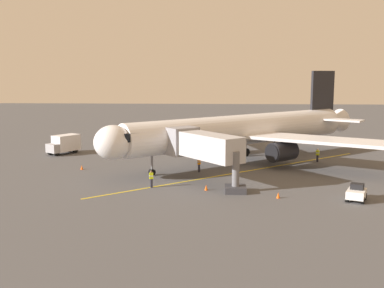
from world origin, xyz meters
name	(u,v)px	position (x,y,z in m)	size (l,w,h in m)	color
ground_plane	(243,161)	(0.00, 0.00, 0.00)	(220.00, 220.00, 0.00)	#4C4C4F
apron_lead_in_line	(245,171)	(0.15, 6.53, 0.01)	(0.24, 40.00, 0.01)	yellow
airplane	(244,130)	(-0.07, 0.35, 4.00)	(33.83, 32.11, 11.50)	white
jet_bridge	(200,146)	(5.21, 11.67, 3.76)	(8.86, 10.04, 5.40)	#B7B7BC
ground_crew_marshaller	(151,179)	(9.86, 14.61, 0.89)	(0.45, 0.34, 1.71)	#23232D
ground_crew_wing_walker	(199,164)	(5.43, 7.12, 0.89)	(0.40, 0.47, 1.71)	#23232D
ground_crew_loader	(318,155)	(-9.37, 0.24, 0.89)	(0.46, 0.46, 1.71)	#23232D
tug_near_nose	(356,193)	(-8.95, 18.38, 0.70)	(2.31, 2.71, 1.50)	white
tug_portside	(232,137)	(0.84, -17.02, 0.70)	(2.75, 2.48, 1.50)	#2D3899
box_truck_starboard_side	(64,144)	(24.74, -3.89, 1.39)	(4.17, 4.91, 2.62)	#9E9EA3
safety_cone_nose_left	(82,167)	(19.20, 6.53, 0.28)	(0.32, 0.32, 0.55)	#F2590F
safety_cone_nose_right	(206,187)	(4.42, 15.41, 0.28)	(0.32, 0.32, 0.55)	#F2590F
safety_cone_wing_port	(278,195)	(-2.16, 17.92, 0.28)	(0.32, 0.32, 0.55)	#F2590F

